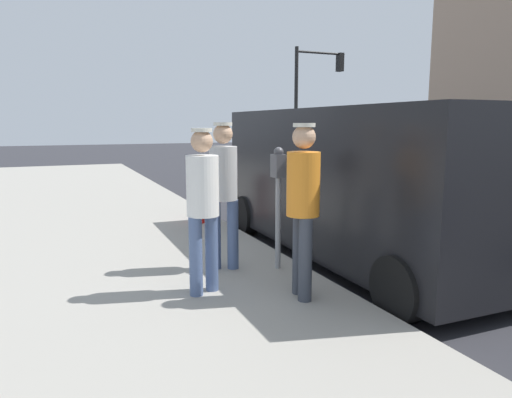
{
  "coord_description": "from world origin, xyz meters",
  "views": [
    {
      "loc": [
        3.89,
        5.97,
        1.96
      ],
      "look_at": [
        1.65,
        0.8,
        1.05
      ],
      "focal_mm": 33.18,
      "sensor_mm": 36.0,
      "label": 1
    }
  ],
  "objects_px": {
    "parking_meter_near": "(278,187)",
    "pedestrian_in_orange": "(303,199)",
    "traffic_light_corner": "(313,87)",
    "parked_van": "(359,180)",
    "pedestrian_in_gray": "(223,185)",
    "pedestrian_in_white": "(203,200)",
    "fire_hydrant": "(199,200)"
  },
  "relations": [
    {
      "from": "pedestrian_in_gray",
      "to": "fire_hydrant",
      "type": "distance_m",
      "value": 2.93
    },
    {
      "from": "pedestrian_in_orange",
      "to": "pedestrian_in_gray",
      "type": "xyz_separation_m",
      "value": [
        0.41,
        -1.25,
        0.01
      ]
    },
    {
      "from": "parking_meter_near",
      "to": "pedestrian_in_gray",
      "type": "xyz_separation_m",
      "value": [
        0.63,
        -0.25,
        0.02
      ]
    },
    {
      "from": "pedestrian_in_gray",
      "to": "traffic_light_corner",
      "type": "relative_size",
      "value": 0.35
    },
    {
      "from": "pedestrian_in_orange",
      "to": "parking_meter_near",
      "type": "bearing_deg",
      "value": -101.96
    },
    {
      "from": "pedestrian_in_orange",
      "to": "pedestrian_in_white",
      "type": "height_order",
      "value": "pedestrian_in_orange"
    },
    {
      "from": "pedestrian_in_gray",
      "to": "parked_van",
      "type": "distance_m",
      "value": 2.13
    },
    {
      "from": "pedestrian_in_orange",
      "to": "fire_hydrant",
      "type": "height_order",
      "value": "pedestrian_in_orange"
    },
    {
      "from": "pedestrian_in_orange",
      "to": "pedestrian_in_white",
      "type": "relative_size",
      "value": 1.03
    },
    {
      "from": "pedestrian_in_gray",
      "to": "traffic_light_corner",
      "type": "xyz_separation_m",
      "value": [
        -8.88,
        -13.16,
        2.31
      ]
    },
    {
      "from": "pedestrian_in_orange",
      "to": "fire_hydrant",
      "type": "distance_m",
      "value": 4.11
    },
    {
      "from": "pedestrian_in_orange",
      "to": "pedestrian_in_white",
      "type": "xyz_separation_m",
      "value": [
        0.9,
        -0.53,
        -0.03
      ]
    },
    {
      "from": "pedestrian_in_gray",
      "to": "traffic_light_corner",
      "type": "bearing_deg",
      "value": -124.02
    },
    {
      "from": "pedestrian_in_gray",
      "to": "fire_hydrant",
      "type": "bearing_deg",
      "value": -100.59
    },
    {
      "from": "traffic_light_corner",
      "to": "parked_van",
      "type": "bearing_deg",
      "value": 62.52
    },
    {
      "from": "fire_hydrant",
      "to": "pedestrian_in_orange",
      "type": "bearing_deg",
      "value": 88.42
    },
    {
      "from": "pedestrian_in_white",
      "to": "pedestrian_in_orange",
      "type": "bearing_deg",
      "value": 149.63
    },
    {
      "from": "parked_van",
      "to": "fire_hydrant",
      "type": "relative_size",
      "value": 6.07
    },
    {
      "from": "parking_meter_near",
      "to": "traffic_light_corner",
      "type": "xyz_separation_m",
      "value": [
        -8.26,
        -13.41,
        2.34
      ]
    },
    {
      "from": "parking_meter_near",
      "to": "pedestrian_in_orange",
      "type": "bearing_deg",
      "value": 78.04
    },
    {
      "from": "pedestrian_in_orange",
      "to": "traffic_light_corner",
      "type": "height_order",
      "value": "traffic_light_corner"
    },
    {
      "from": "pedestrian_in_orange",
      "to": "traffic_light_corner",
      "type": "bearing_deg",
      "value": -120.44
    },
    {
      "from": "traffic_light_corner",
      "to": "parking_meter_near",
      "type": "bearing_deg",
      "value": 58.38
    },
    {
      "from": "traffic_light_corner",
      "to": "fire_hydrant",
      "type": "relative_size",
      "value": 6.05
    },
    {
      "from": "parked_van",
      "to": "fire_hydrant",
      "type": "bearing_deg",
      "value": -58.81
    },
    {
      "from": "pedestrian_in_white",
      "to": "fire_hydrant",
      "type": "height_order",
      "value": "pedestrian_in_white"
    },
    {
      "from": "fire_hydrant",
      "to": "traffic_light_corner",
      "type": "bearing_deg",
      "value": -128.92
    },
    {
      "from": "pedestrian_in_gray",
      "to": "parked_van",
      "type": "bearing_deg",
      "value": -175.53
    },
    {
      "from": "pedestrian_in_orange",
      "to": "traffic_light_corner",
      "type": "distance_m",
      "value": 16.87
    },
    {
      "from": "pedestrian_in_white",
      "to": "traffic_light_corner",
      "type": "xyz_separation_m",
      "value": [
        -9.37,
        -13.88,
        2.35
      ]
    },
    {
      "from": "parking_meter_near",
      "to": "fire_hydrant",
      "type": "height_order",
      "value": "parking_meter_near"
    },
    {
      "from": "parking_meter_near",
      "to": "pedestrian_in_orange",
      "type": "distance_m",
      "value": 1.02
    }
  ]
}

